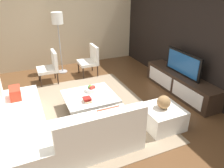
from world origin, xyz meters
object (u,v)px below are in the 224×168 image
at_px(accent_chair_near, 50,65).
at_px(media_console, 180,84).
at_px(floor_lamp, 58,22).
at_px(accent_chair_far, 91,59).
at_px(television, 183,63).
at_px(sectional_couch, 45,127).
at_px(ottoman, 162,117).
at_px(decorative_ball, 164,102).
at_px(book_stack, 87,99).
at_px(coffee_table, 90,103).
at_px(fruit_bowl, 91,89).

bearing_deg(accent_chair_near, media_console, 49.50).
bearing_deg(floor_lamp, accent_chair_far, 54.90).
xyz_separation_m(television, sectional_couch, (0.50, -3.29, -0.49)).
height_order(ottoman, accent_chair_far, accent_chair_far).
distance_m(decorative_ball, book_stack, 1.47).
bearing_deg(coffee_table, fruit_bowl, 150.66).
distance_m(ottoman, decorative_ball, 0.33).
xyz_separation_m(accent_chair_far, decorative_ball, (2.97, 0.41, 0.03)).
bearing_deg(fruit_bowl, accent_chair_near, -160.38).
relative_size(ottoman, accent_chair_far, 0.80).
distance_m(sectional_couch, accent_chair_near, 2.49).
bearing_deg(sectional_couch, coffee_table, 121.10).
relative_size(floor_lamp, accent_chair_far, 2.03).
bearing_deg(accent_chair_near, decorative_ball, 22.83).
xyz_separation_m(media_console, fruit_bowl, (-0.28, -2.20, 0.19)).
height_order(sectional_couch, accent_chair_far, accent_chair_far).
height_order(accent_chair_near, floor_lamp, floor_lamp).
bearing_deg(media_console, book_stack, -87.18).
bearing_deg(media_console, floor_lamp, -137.02).
height_order(accent_chair_near, fruit_bowl, accent_chair_near).
relative_size(media_console, sectional_couch, 0.93).
xyz_separation_m(media_console, television, (-0.00, 0.00, 0.53)).
relative_size(sectional_couch, fruit_bowl, 8.44).
relative_size(accent_chair_near, decorative_ball, 3.47).
xyz_separation_m(television, book_stack, (0.12, -2.42, -0.35)).
height_order(sectional_couch, coffee_table, sectional_couch).
bearing_deg(floor_lamp, fruit_bowl, 4.34).
distance_m(accent_chair_near, decorative_ball, 3.29).
bearing_deg(decorative_ball, media_console, 128.20).
relative_size(floor_lamp, decorative_ball, 7.03).
bearing_deg(floor_lamp, book_stack, -1.00).
height_order(ottoman, decorative_ball, decorative_ball).
xyz_separation_m(coffee_table, floor_lamp, (-2.44, -0.07, 1.29)).
distance_m(floor_lamp, book_stack, 2.87).
distance_m(television, accent_chair_near, 3.40).
height_order(television, accent_chair_far, television).
height_order(television, accent_chair_near, television).
distance_m(media_console, fruit_bowl, 2.22).
height_order(media_console, book_stack, media_console).
bearing_deg(book_stack, decorative_ball, 55.23).
relative_size(sectional_couch, decorative_ball, 9.42).
bearing_deg(accent_chair_near, ottoman, 22.83).
height_order(ottoman, fruit_bowl, fruit_bowl).
xyz_separation_m(sectional_couch, floor_lamp, (-3.04, 0.92, 1.21)).
bearing_deg(accent_chair_near, television, 49.50).
distance_m(coffee_table, ottoman, 1.51).
bearing_deg(coffee_table, floor_lamp, -178.29).
bearing_deg(ottoman, decorative_ball, 0.00).
distance_m(media_console, ottoman, 1.54).
bearing_deg(television, accent_chair_far, -141.18).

